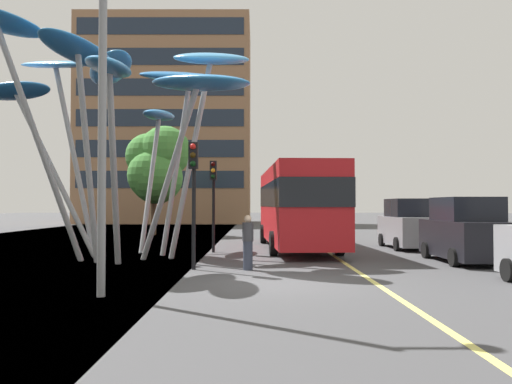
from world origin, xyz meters
name	(u,v)px	position (x,y,z in m)	size (l,w,h in m)	color
ground	(249,285)	(-0.66, 0.00, -0.05)	(120.00, 240.00, 0.10)	#424244
red_bus	(296,202)	(1.33, 10.34, 2.08)	(3.21, 11.68, 3.81)	red
leaf_sculpture	(127,86)	(-5.33, 6.32, 6.43)	(11.37, 11.57, 8.38)	#9EA0A5
traffic_light_kerb_near	(193,178)	(-2.40, 2.72, 2.80)	(0.28, 0.42, 3.87)	black
traffic_light_kerb_far	(213,186)	(-2.27, 8.52, 2.75)	(0.28, 0.42, 3.80)	black
car_parked_mid	(466,232)	(6.75, 4.89, 1.04)	(2.10, 4.39, 2.24)	black
car_parked_far	(409,225)	(6.46, 10.57, 1.05)	(2.05, 4.41, 2.25)	gray
street_lamp	(118,53)	(-3.50, -1.87, 5.26)	(1.60, 0.44, 8.37)	gray
tree_pavement_near	(157,165)	(-6.96, 21.06, 4.62)	(4.35, 4.49, 7.19)	brown
pedestrian	(248,242)	(-0.74, 2.73, 0.83)	(0.34, 0.34, 1.66)	#2D3342
backdrop_building	(168,124)	(-10.34, 45.15, 11.07)	(18.32, 10.22, 22.13)	#936B4C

